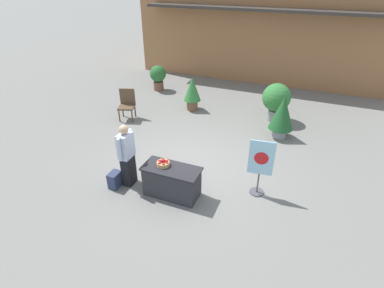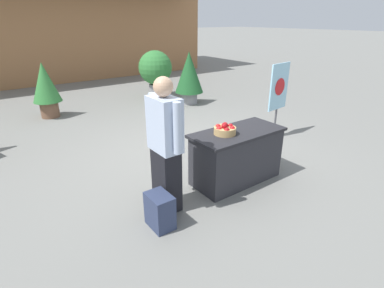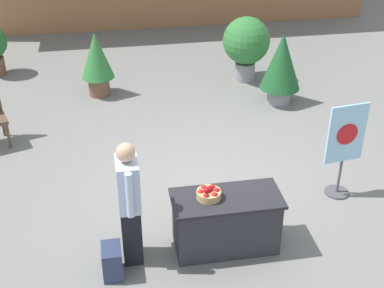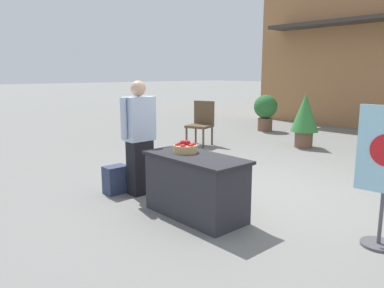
% 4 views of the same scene
% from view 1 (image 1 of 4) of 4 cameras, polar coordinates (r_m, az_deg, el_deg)
% --- Properties ---
extents(ground_plane, '(120.00, 120.00, 0.00)m').
position_cam_1_polar(ground_plane, '(8.48, -0.69, -4.35)').
color(ground_plane, slate).
extents(storefront_building, '(12.09, 5.45, 5.42)m').
position_cam_1_polar(storefront_building, '(16.77, 14.45, 22.34)').
color(storefront_building, '#9E6B42').
rests_on(storefront_building, ground_plane).
extents(display_table, '(1.39, 0.65, 0.78)m').
position_cam_1_polar(display_table, '(7.31, -3.86, -7.11)').
color(display_table, '#2D2D33').
rests_on(display_table, ground_plane).
extents(apple_basket, '(0.31, 0.31, 0.16)m').
position_cam_1_polar(apple_basket, '(7.15, -5.51, -3.65)').
color(apple_basket, tan).
rests_on(apple_basket, display_table).
extents(person_visitor, '(0.26, 0.61, 1.69)m').
position_cam_1_polar(person_visitor, '(7.57, -12.31, -2.08)').
color(person_visitor, black).
rests_on(person_visitor, ground_plane).
extents(backpack, '(0.24, 0.34, 0.42)m').
position_cam_1_polar(backpack, '(7.89, -14.47, -6.62)').
color(backpack, '#2D3856').
rests_on(backpack, ground_plane).
extents(poster_board, '(0.59, 0.36, 1.48)m').
position_cam_1_polar(poster_board, '(7.28, 12.88, -4.04)').
color(poster_board, '#4C4C51').
rests_on(poster_board, ground_plane).
extents(patio_chair, '(0.70, 0.70, 1.10)m').
position_cam_1_polar(patio_chair, '(11.26, -12.27, 7.69)').
color(patio_chair, brown).
rests_on(patio_chair, ground_plane).
extents(potted_plant_near_right, '(0.79, 0.79, 1.44)m').
position_cam_1_polar(potted_plant_near_right, '(10.01, 16.83, 5.40)').
color(potted_plant_near_right, gray).
rests_on(potted_plant_near_right, ground_plane).
extents(potted_plant_near_left, '(1.00, 1.00, 1.39)m').
position_cam_1_polar(potted_plant_near_left, '(11.14, 15.76, 8.30)').
color(potted_plant_near_left, gray).
rests_on(potted_plant_near_left, ground_plane).
extents(potted_plant_far_left, '(0.73, 0.73, 1.12)m').
position_cam_1_polar(potted_plant_far_left, '(13.88, -6.49, 12.78)').
color(potted_plant_far_left, brown).
rests_on(potted_plant_far_left, ground_plane).
extents(potted_plant_far_right, '(0.66, 0.66, 1.32)m').
position_cam_1_polar(potted_plant_far_right, '(11.69, 0.04, 10.04)').
color(potted_plant_far_right, brown).
rests_on(potted_plant_far_right, ground_plane).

